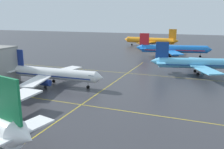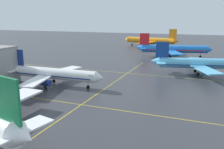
{
  "view_description": "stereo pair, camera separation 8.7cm",
  "coord_description": "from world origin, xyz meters",
  "px_view_note": "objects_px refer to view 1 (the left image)",
  "views": [
    {
      "loc": [
        26.87,
        -14.08,
        20.53
      ],
      "look_at": [
        2.54,
        48.19,
        4.67
      ],
      "focal_mm": 38.67,
      "sensor_mm": 36.0,
      "label": 1
    },
    {
      "loc": [
        26.95,
        -14.05,
        20.53
      ],
      "look_at": [
        2.54,
        48.19,
        4.67
      ],
      "focal_mm": 38.67,
      "sensor_mm": 36.0,
      "label": 2
    }
  ],
  "objects_px": {
    "airliner_second_row": "(53,74)",
    "airliner_far_right_stand": "(151,41)",
    "airliner_far_left_stand": "(173,49)",
    "airliner_third_row": "(201,63)"
  },
  "relations": [
    {
      "from": "airliner_second_row",
      "to": "airliner_far_left_stand",
      "type": "height_order",
      "value": "airliner_far_left_stand"
    },
    {
      "from": "airliner_far_left_stand",
      "to": "airliner_far_right_stand",
      "type": "height_order",
      "value": "airliner_far_right_stand"
    },
    {
      "from": "airliner_far_right_stand",
      "to": "airliner_second_row",
      "type": "bearing_deg",
      "value": -93.14
    },
    {
      "from": "airliner_far_left_stand",
      "to": "airliner_far_right_stand",
      "type": "relative_size",
      "value": 0.96
    },
    {
      "from": "airliner_third_row",
      "to": "airliner_far_right_stand",
      "type": "relative_size",
      "value": 0.91
    },
    {
      "from": "airliner_far_right_stand",
      "to": "airliner_far_left_stand",
      "type": "bearing_deg",
      "value": -63.13
    },
    {
      "from": "airliner_third_row",
      "to": "airliner_far_right_stand",
      "type": "bearing_deg",
      "value": 114.75
    },
    {
      "from": "airliner_third_row",
      "to": "airliner_far_right_stand",
      "type": "xyz_separation_m",
      "value": [
        -36.36,
        78.86,
        0.36
      ]
    },
    {
      "from": "airliner_second_row",
      "to": "airliner_far_right_stand",
      "type": "distance_m",
      "value": 111.47
    },
    {
      "from": "airliner_far_left_stand",
      "to": "airliner_far_right_stand",
      "type": "distance_m",
      "value": 46.96
    }
  ]
}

